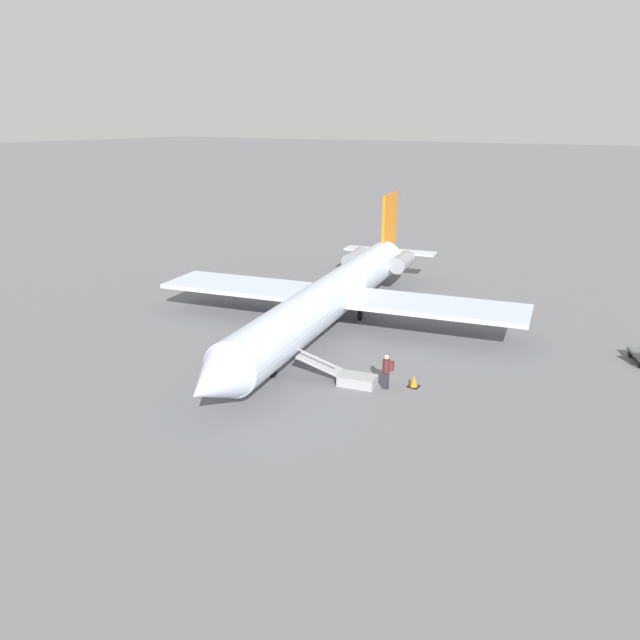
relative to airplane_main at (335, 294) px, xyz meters
name	(u,v)px	position (x,y,z in m)	size (l,w,h in m)	color
ground_plane	(329,329)	(0.94, 0.18, -2.06)	(600.00, 600.00, 0.00)	slate
airplane_main	(335,294)	(0.00, 0.00, 0.00)	(30.91, 23.72, 6.88)	silver
boarding_stairs	(350,377)	(7.51, 5.32, -1.68)	(1.75, 4.13, 1.71)	#99999E
passenger	(387,369)	(7.06, 7.10, -1.05)	(0.38, 0.56, 1.74)	#23232D
traffic_cone_near_stairs	(414,382)	(6.16, 8.13, -1.79)	(0.53, 0.53, 0.58)	black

